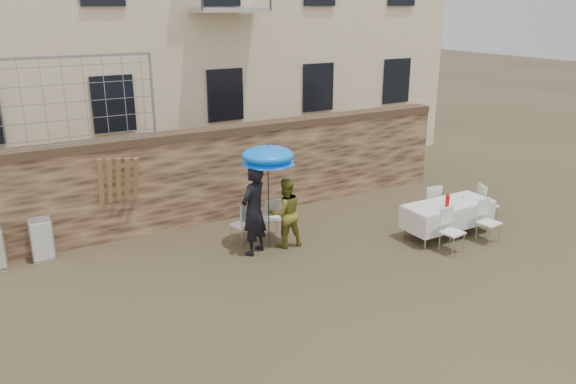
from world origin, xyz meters
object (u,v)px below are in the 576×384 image
man_suit (254,210)px  woman_dress (285,213)px  table_chair_back (429,203)px  umbrella (268,158)px  soda_bottle (447,201)px  couple_chair_left (243,223)px  table_chair_front_right (489,222)px  banquet_table (448,205)px  table_chair_side (487,203)px  chair_stack_right (41,236)px  couple_chair_right (271,218)px  table_chair_front_left (453,231)px

man_suit → woman_dress: man_suit is taller
man_suit → table_chair_back: bearing=144.5°
umbrella → soda_bottle: size_ratio=8.10×
couple_chair_left → table_chair_front_right: 5.38m
umbrella → couple_chair_left: umbrella is taller
banquet_table → soda_bottle: size_ratio=8.08×
umbrella → table_chair_side: (5.22, -1.29, -1.51)m
couple_chair_left → table_chair_side: (5.62, -1.74, 0.00)m
woman_dress → banquet_table: bearing=165.4°
umbrella → chair_stack_right: 4.95m
woman_dress → chair_stack_right: size_ratio=1.67×
soda_bottle → man_suit: bearing=160.2°
banquet_table → table_chair_front_right: table_chair_front_right is taller
couple_chair_right → chair_stack_right: size_ratio=1.04×
soda_bottle → table_chair_side: 1.67m
chair_stack_right → banquet_table: bearing=-22.1°
woman_dress → soda_bottle: 3.58m
chair_stack_right → table_chair_side: bearing=-18.6°
man_suit → banquet_table: (4.22, -1.29, -0.23)m
couple_chair_left → man_suit: bearing=74.8°
table_chair_front_left → table_chair_front_right: same height
woman_dress → table_chair_back: size_ratio=1.60×
table_chair_side → couple_chair_left: bearing=91.3°
soda_bottle → table_chair_back: size_ratio=0.27×
table_chair_back → couple_chair_right: bearing=-3.8°
woman_dress → table_chair_front_right: bearing=158.6°
soda_bottle → umbrella: bearing=156.9°
chair_stack_right → couple_chair_left: bearing=-20.4°
table_chair_back → chair_stack_right: bearing=-4.8°
table_chair_back → chair_stack_right: size_ratio=1.04×
couple_chair_left → table_chair_back: (4.42, -1.04, 0.00)m
table_chair_back → table_chair_front_right: bearing=112.8°
banquet_table → soda_bottle: 0.30m
man_suit → banquet_table: size_ratio=0.91×
man_suit → banquet_table: 4.42m
soda_bottle → table_chair_front_right: (0.70, -0.60, -0.43)m
table_chair_side → table_chair_back: bearing=78.3°
table_chair_front_left → man_suit: bearing=142.9°
man_suit → umbrella: bearing=164.9°
man_suit → table_chair_side: (5.62, -1.19, -0.48)m
umbrella → couple_chair_right: bearing=56.3°
couple_chair_right → banquet_table: 3.98m
umbrella → banquet_table: size_ratio=1.00×
man_suit → soda_bottle: (4.02, -1.44, -0.05)m
couple_chair_right → banquet_table: (3.52, -1.84, 0.25)m
umbrella → banquet_table: bearing=-20.1°
couple_chair_right → table_chair_back: size_ratio=1.00×
woman_dress → soda_bottle: bearing=162.0°
umbrella → table_chair_back: bearing=-8.4°
umbrella → chair_stack_right: size_ratio=2.29×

